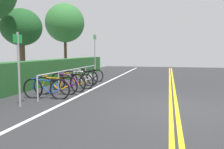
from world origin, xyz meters
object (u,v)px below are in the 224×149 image
bicycle_4 (80,78)px  sign_post_far (95,52)px  bike_rack (74,74)px  bicycle_1 (56,86)px  bicycle_5 (84,77)px  tree_far_right (21,28)px  bicycle_2 (68,82)px  bicycle_6 (90,75)px  sign_post_near (19,62)px  tree_extra (65,23)px  bicycle_0 (46,89)px  bicycle_3 (75,81)px

bicycle_4 → sign_post_far: size_ratio=0.65×
bike_rack → bicycle_1: (-1.65, 0.03, -0.29)m
bicycle_5 → tree_far_right: tree_far_right is taller
bicycle_4 → bicycle_2: bearing=-177.0°
bicycle_6 → bike_rack: bearing=-176.7°
bicycle_2 → bicycle_4: 1.53m
bike_rack → bicycle_6: bike_rack is taller
sign_post_near → tree_extra: size_ratio=0.41×
tree_far_right → bicycle_1: bearing=-134.3°
bike_rack → bicycle_4: bearing=2.1°
bicycle_0 → bicycle_6: bicycle_0 is taller
bike_rack → sign_post_near: (-3.66, 0.12, 0.65)m
bicycle_6 → tree_far_right: (-0.20, 3.92, 2.58)m
bicycle_4 → bicycle_6: size_ratio=1.02×
bike_rack → sign_post_near: size_ratio=2.79×
sign_post_near → bicycle_4: bearing=-1.2°
bicycle_0 → bicycle_4: 3.15m
bicycle_0 → bicycle_5: bicycle_0 is taller
bicycle_5 → sign_post_near: sign_post_near is taller
tree_far_right → tree_extra: 4.57m
bicycle_1 → bicycle_5: bicycle_1 is taller
bike_rack → bicycle_6: bearing=3.3°
tree_far_right → bike_rack: bearing=-119.4°
bike_rack → tree_extra: (6.76, 3.51, 3.04)m
bicycle_4 → bicycle_6: bearing=3.8°
bike_rack → sign_post_near: bearing=178.2°
tree_far_right → bicycle_2: bearing=-126.7°
bicycle_0 → tree_extra: (9.17, 3.52, 3.33)m
bicycle_0 → bicycle_3: 2.34m
tree_far_right → tree_extra: bearing=-7.2°
tree_extra → sign_post_far: bearing=-133.8°
bicycle_0 → bicycle_4: bicycle_4 is taller
bicycle_3 → tree_extra: 8.41m
bicycle_2 → tree_far_right: bearing=53.3°
bicycle_2 → bicycle_6: bearing=3.5°
bicycle_5 → bicycle_0: bearing=-177.8°
sign_post_far → tree_far_right: 4.31m
bicycle_3 → bicycle_1: bearing=175.9°
sign_post_near → tree_extra: tree_extra is taller
bike_rack → bicycle_4: 0.79m
bicycle_0 → sign_post_far: (5.99, 0.21, 1.20)m
bicycle_4 → tree_far_right: tree_far_right is taller
bicycle_5 → sign_post_far: sign_post_far is taller
bicycle_1 → bicycle_3: size_ratio=0.96×
sign_post_near → tree_extra: bearing=18.0°
bicycle_1 → tree_far_right: (3.94, 4.03, 2.57)m
bicycle_2 → tree_extra: 8.98m
bike_rack → bicycle_4: size_ratio=3.49×
bicycle_2 → sign_post_far: (4.37, 0.25, 1.18)m
sign_post_near → bicycle_3: bearing=-3.1°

